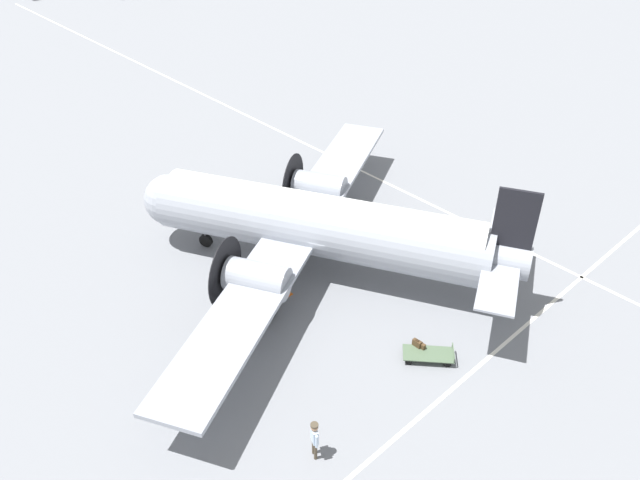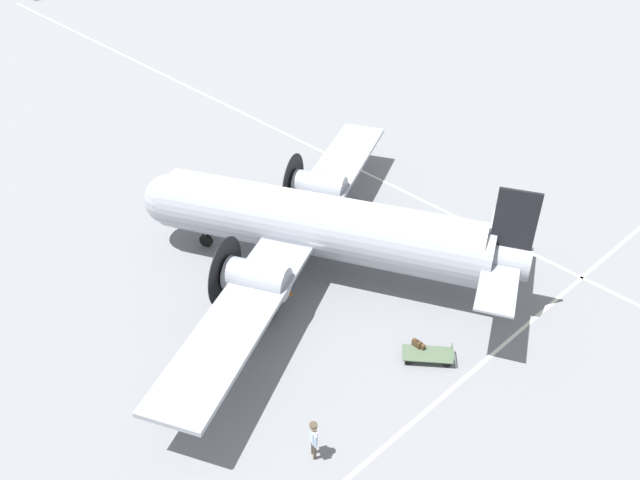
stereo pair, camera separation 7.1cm
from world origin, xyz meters
name	(u,v)px [view 2 (the right image)]	position (x,y,z in m)	size (l,w,h in m)	color
ground_plane	(320,270)	(0.00, 0.00, 0.00)	(300.00, 300.00, 0.00)	slate
apron_line_eastwest	(433,205)	(0.00, 8.71, 0.00)	(120.00, 0.16, 0.01)	silver
apron_line_northsouth	(474,370)	(9.00, 0.00, 0.00)	(0.16, 120.00, 0.01)	silver
airliner_main	(311,223)	(-0.40, -0.21, 2.59)	(17.94, 22.30, 6.02)	#9399A3
crew_foreground	(314,436)	(7.57, -7.37, 1.04)	(0.52, 0.37, 1.66)	#473D2D
suitcase_near_door	(416,346)	(6.75, -0.91, 0.31)	(0.39, 0.16, 0.66)	#47331E
suitcase_upright_spare	(419,347)	(6.85, -0.84, 0.28)	(0.52, 0.16, 0.59)	#47331E
baggage_cart	(428,354)	(7.36, -0.88, 0.27)	(2.13, 2.04, 0.56)	#4C6047
traffic_cone	(288,291)	(0.34, -2.36, 0.21)	(0.34, 0.34, 0.45)	orange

